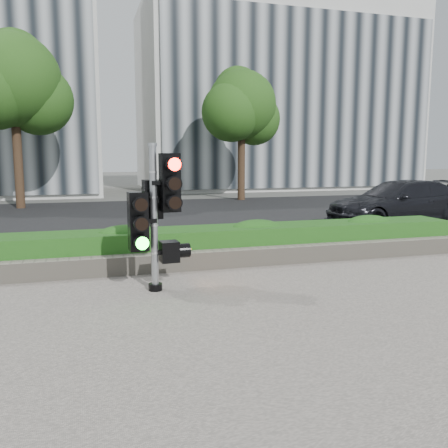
{
  "coord_description": "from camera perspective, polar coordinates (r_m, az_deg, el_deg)",
  "views": [
    {
      "loc": [
        -1.94,
        -6.69,
        2.16
      ],
      "look_at": [
        0.21,
        0.6,
        1.07
      ],
      "focal_mm": 38.0,
      "sensor_mm": 36.0,
      "label": 1
    }
  ],
  "objects": [
    {
      "name": "ground",
      "position": [
        7.29,
        -0.26,
        -9.07
      ],
      "size": [
        120.0,
        120.0,
        0.0
      ],
      "primitive_type": "plane",
      "color": "#51514C",
      "rests_on": "ground"
    },
    {
      "name": "sidewalk",
      "position": [
        5.09,
        7.98,
        -16.85
      ],
      "size": [
        16.0,
        11.0,
        0.03
      ],
      "primitive_type": "cube",
      "color": "#9E9389",
      "rests_on": "ground"
    },
    {
      "name": "road",
      "position": [
        16.94,
        -9.74,
        0.76
      ],
      "size": [
        60.0,
        13.0,
        0.02
      ],
      "primitive_type": "cube",
      "color": "black",
      "rests_on": "ground"
    },
    {
      "name": "curb",
      "position": [
        10.24,
        -5.19,
        -3.69
      ],
      "size": [
        60.0,
        0.25,
        0.12
      ],
      "primitive_type": "cube",
      "color": "gray",
      "rests_on": "ground"
    },
    {
      "name": "stone_wall",
      "position": [
        9.02,
        -3.64,
        -4.4
      ],
      "size": [
        12.0,
        0.32,
        0.34
      ],
      "primitive_type": "cube",
      "color": "gray",
      "rests_on": "sidewalk"
    },
    {
      "name": "hedge",
      "position": [
        9.61,
        -4.51,
        -2.6
      ],
      "size": [
        12.0,
        1.0,
        0.68
      ],
      "primitive_type": "cube",
      "color": "#3C892A",
      "rests_on": "sidewalk"
    },
    {
      "name": "building_right",
      "position": [
        34.44,
        5.91,
        14.53
      ],
      "size": [
        18.0,
        10.0,
        12.0
      ],
      "primitive_type": "cube",
      "color": "#B7B7B2",
      "rests_on": "ground"
    },
    {
      "name": "tree_left",
      "position": [
        21.59,
        -24.04,
        15.16
      ],
      "size": [
        4.61,
        4.03,
        7.34
      ],
      "color": "black",
      "rests_on": "ground"
    },
    {
      "name": "tree_right",
      "position": [
        23.56,
        2.06,
        13.82
      ],
      "size": [
        4.1,
        3.58,
        6.53
      ],
      "color": "black",
      "rests_on": "ground"
    },
    {
      "name": "traffic_signal",
      "position": [
        7.53,
        -8.26,
        1.66
      ],
      "size": [
        0.82,
        0.61,
        2.33
      ],
      "rotation": [
        0.0,
        0.0,
        0.06
      ],
      "color": "black",
      "rests_on": "sidewalk"
    },
    {
      "name": "car_dark",
      "position": [
        15.82,
        20.29,
        2.43
      ],
      "size": [
        4.9,
        2.23,
        1.39
      ],
      "primitive_type": "imported",
      "rotation": [
        0.0,
        0.0,
        -1.51
      ],
      "color": "black",
      "rests_on": "road"
    }
  ]
}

